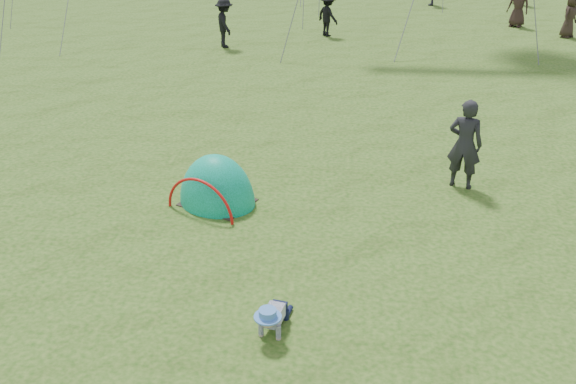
{
  "coord_description": "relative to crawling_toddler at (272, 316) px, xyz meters",
  "views": [
    {
      "loc": [
        -0.04,
        -7.97,
        5.96
      ],
      "look_at": [
        -0.92,
        1.82,
        1.0
      ],
      "focal_mm": 40.0,
      "sensor_mm": 36.0,
      "label": 1
    }
  ],
  "objects": [
    {
      "name": "crowd_person_4",
      "position": [
        8.04,
        20.84,
        0.62
      ],
      "size": [
        1.04,
        0.94,
        1.79
      ],
      "primitive_type": "imported",
      "rotation": [
        0.0,
        0.0,
        5.74
      ],
      "color": "black",
      "rests_on": "ground"
    },
    {
      "name": "crowd_person_3",
      "position": [
        -3.58,
        16.28,
        0.61
      ],
      "size": [
        1.06,
        1.31,
        1.77
      ],
      "primitive_type": "imported",
      "rotation": [
        0.0,
        0.0,
        1.98
      ],
      "color": "black",
      "rests_on": "ground"
    },
    {
      "name": "popup_tent",
      "position": [
        -1.54,
        3.88,
        -0.27
      ],
      "size": [
        1.98,
        1.84,
        2.04
      ],
      "primitive_type": "ellipsoid",
      "rotation": [
        0.0,
        0.0,
        -0.43
      ],
      "color": "#007432",
      "rests_on": "ground"
    },
    {
      "name": "crowd_person_10",
      "position": [
        9.6,
        19.05,
        0.55
      ],
      "size": [
        0.94,
        0.95,
        1.65
      ],
      "primitive_type": "imported",
      "rotation": [
        0.0,
        0.0,
        0.81
      ],
      "color": "#2D211B",
      "rests_on": "ground"
    },
    {
      "name": "standing_adult",
      "position": [
        3.39,
        5.08,
        0.68
      ],
      "size": [
        0.81,
        0.66,
        1.9
      ],
      "primitive_type": "imported",
      "rotation": [
        0.0,
        0.0,
        2.8
      ],
      "color": "black",
      "rests_on": "ground"
    },
    {
      "name": "crawling_toddler",
      "position": [
        0.0,
        0.0,
        0.0
      ],
      "size": [
        0.64,
        0.8,
        0.55
      ],
      "primitive_type": null,
      "rotation": [
        0.0,
        0.0,
        -0.21
      ],
      "color": "black",
      "rests_on": "ground"
    },
    {
      "name": "ground",
      "position": [
        0.92,
        0.68,
        -0.27
      ],
      "size": [
        140.0,
        140.0,
        0.0
      ],
      "primitive_type": "plane",
      "color": "#19430D"
    },
    {
      "name": "crowd_person_15",
      "position": [
        0.15,
        18.43,
        0.53
      ],
      "size": [
        1.15,
        1.17,
        1.61
      ],
      "primitive_type": "imported",
      "rotation": [
        0.0,
        0.0,
        2.32
      ],
      "color": "black",
      "rests_on": "ground"
    }
  ]
}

